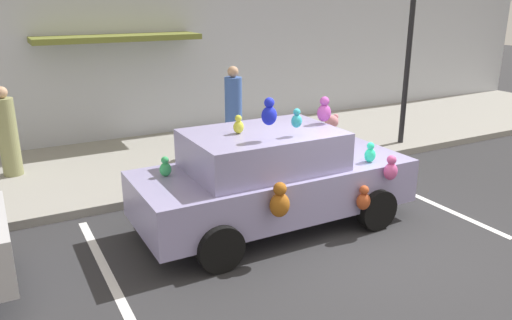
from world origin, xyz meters
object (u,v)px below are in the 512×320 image
pedestrian_near_shopfront (234,113)px  pedestrian_walking_past (8,135)px  street_lamp_post (411,30)px  plush_covered_car (272,178)px  teddy_bear_on_sidewalk (331,133)px

pedestrian_near_shopfront → pedestrian_walking_past: 4.44m
pedestrian_walking_past → street_lamp_post: bearing=-12.8°
plush_covered_car → pedestrian_walking_past: (-3.39, 4.06, 0.14)m
pedestrian_near_shopfront → street_lamp_post: bearing=-17.1°
teddy_bear_on_sidewalk → pedestrian_walking_past: pedestrian_walking_past is taller
plush_covered_car → street_lamp_post: bearing=24.8°
teddy_bear_on_sidewalk → pedestrian_near_shopfront: pedestrian_near_shopfront is taller
plush_covered_car → pedestrian_near_shopfront: (1.00, 3.38, 0.23)m
plush_covered_car → pedestrian_walking_past: size_ratio=2.48×
street_lamp_post → pedestrian_walking_past: size_ratio=2.48×
street_lamp_post → pedestrian_near_shopfront: bearing=162.9°
street_lamp_post → plush_covered_car: bearing=-155.2°
street_lamp_post → pedestrian_near_shopfront: street_lamp_post is taller
street_lamp_post → pedestrian_near_shopfront: (-3.79, 1.17, -1.69)m
pedestrian_walking_past → pedestrian_near_shopfront: bearing=-8.9°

